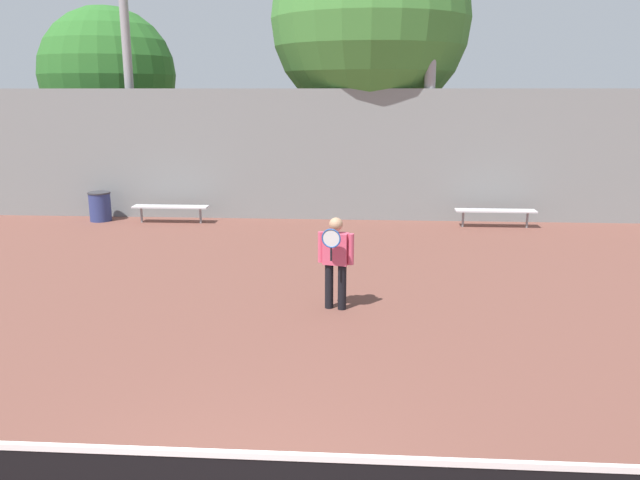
{
  "coord_description": "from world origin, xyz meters",
  "views": [
    {
      "loc": [
        1.06,
        -3.87,
        3.53
      ],
      "look_at": [
        0.34,
        7.12,
        0.87
      ],
      "focal_mm": 35.0,
      "sensor_mm": 36.0,
      "label": 1
    }
  ],
  "objects": [
    {
      "name": "bench_courtside_far",
      "position": [
        4.61,
        12.48,
        0.43
      ],
      "size": [
        2.08,
        0.4,
        0.47
      ],
      "color": "silver",
      "rests_on": "ground_plane"
    },
    {
      "name": "trash_bin",
      "position": [
        -6.12,
        12.63,
        0.4
      ],
      "size": [
        0.61,
        0.61,
        0.8
      ],
      "color": "navy",
      "rests_on": "ground_plane"
    },
    {
      "name": "back_fence",
      "position": [
        0.0,
        13.25,
        1.78
      ],
      "size": [
        33.09,
        0.06,
        3.57
      ],
      "color": "gray",
      "rests_on": "ground_plane"
    },
    {
      "name": "tennis_player",
      "position": [
        0.67,
        5.91,
        0.88
      ],
      "size": [
        0.59,
        0.46,
        1.54
      ],
      "rotation": [
        0.0,
        0.0,
        -0.23
      ],
      "color": "black",
      "rests_on": "ground_plane"
    },
    {
      "name": "tree_green_tall",
      "position": [
        1.27,
        15.3,
        5.49
      ],
      "size": [
        5.81,
        5.81,
        8.41
      ],
      "color": "brown",
      "rests_on": "ground_plane"
    },
    {
      "name": "tree_green_broad",
      "position": [
        -7.31,
        16.88,
        4.0
      ],
      "size": [
        4.37,
        4.37,
        6.2
      ],
      "color": "brown",
      "rests_on": "ground_plane"
    },
    {
      "name": "bench_courtside_near",
      "position": [
        -4.09,
        12.48,
        0.43
      ],
      "size": [
        2.04,
        0.4,
        0.47
      ],
      "color": "silver",
      "rests_on": "ground_plane"
    }
  ]
}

